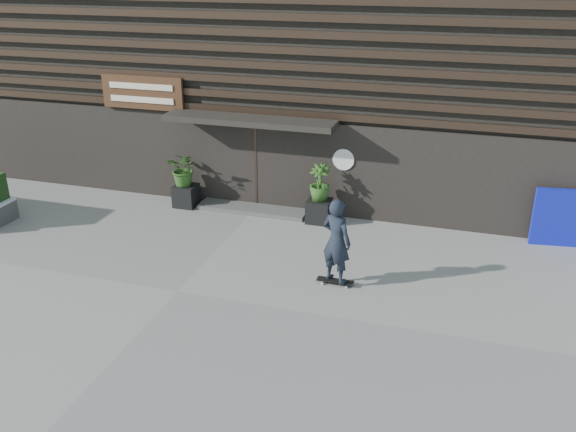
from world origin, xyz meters
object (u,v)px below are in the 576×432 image
(planter_pot_left, at_px, (186,196))
(skateboarder, at_px, (337,241))
(planter_pot_right, at_px, (319,211))
(blue_tarp, at_px, (566,218))

(planter_pot_left, relative_size, skateboarder, 0.31)
(planter_pot_right, height_order, blue_tarp, blue_tarp)
(planter_pot_left, distance_m, planter_pot_right, 3.80)
(skateboarder, bearing_deg, blue_tarp, 35.85)
(planter_pot_right, xyz_separation_m, skateboarder, (1.16, -3.15, 0.71))
(planter_pot_right, bearing_deg, skateboarder, -69.79)
(planter_pot_left, relative_size, blue_tarp, 0.39)
(planter_pot_left, height_order, planter_pot_right, same)
(planter_pot_right, bearing_deg, blue_tarp, 2.90)
(planter_pot_left, distance_m, skateboarder, 5.91)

